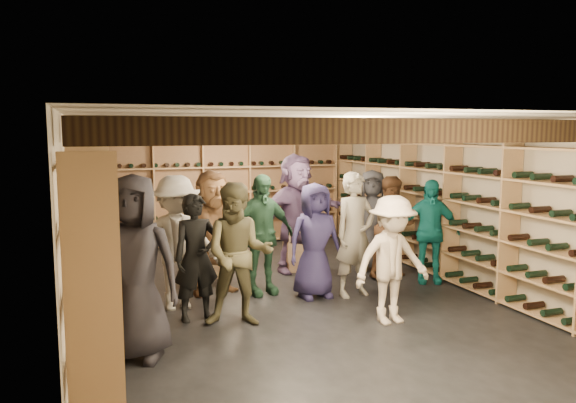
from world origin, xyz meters
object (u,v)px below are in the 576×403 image
(person_9, at_px, (176,243))
(crate_stack_left, at_px, (301,250))
(crate_stack_right, at_px, (214,255))
(person_4, at_px, (429,231))
(person_6, at_px, (315,240))
(person_0, at_px, (134,267))
(person_12, at_px, (372,220))
(person_7, at_px, (355,234))
(person_8, at_px, (393,227))
(person_2, at_px, (239,255))
(crate_loose, at_px, (235,256))
(person_1, at_px, (196,258))
(person_5, at_px, (213,232))
(person_10, at_px, (261,235))
(person_3, at_px, (392,260))
(person_11, at_px, (296,213))

(person_9, bearing_deg, crate_stack_left, 28.00)
(crate_stack_right, height_order, person_4, person_4)
(person_6, relative_size, person_9, 0.92)
(crate_stack_left, height_order, person_0, person_0)
(person_4, bearing_deg, person_6, -154.57)
(crate_stack_right, bearing_deg, person_12, -10.23)
(person_7, bearing_deg, person_8, 24.81)
(person_0, distance_m, person_2, 1.35)
(crate_loose, xyz_separation_m, person_1, (-1.18, -2.85, 0.68))
(person_5, height_order, person_10, person_5)
(crate_stack_right, bearing_deg, crate_stack_left, -3.39)
(crate_stack_right, relative_size, person_5, 0.39)
(person_8, bearing_deg, person_3, -130.56)
(crate_stack_left, height_order, person_2, person_2)
(person_2, distance_m, person_10, 1.27)
(person_5, bearing_deg, person_4, -22.69)
(person_0, bearing_deg, person_10, 64.83)
(person_3, bearing_deg, person_5, 127.82)
(person_2, bearing_deg, crate_loose, 94.45)
(person_0, xyz_separation_m, person_6, (2.47, 1.33, -0.14))
(crate_stack_left, relative_size, crate_loose, 1.36)
(person_2, height_order, person_6, person_2)
(crate_stack_left, height_order, person_5, person_5)
(person_4, bearing_deg, person_2, -143.04)
(crate_loose, distance_m, person_11, 1.54)
(person_7, relative_size, person_11, 0.90)
(person_11, bearing_deg, person_10, -151.37)
(person_2, xyz_separation_m, person_8, (2.78, 1.27, -0.05))
(person_2, bearing_deg, crate_stack_left, 71.36)
(crate_stack_right, height_order, person_2, person_2)
(person_6, relative_size, person_7, 0.92)
(person_5, distance_m, person_10, 0.67)
(person_3, height_order, person_8, person_8)
(person_1, xyz_separation_m, person_10, (1.04, 0.78, 0.08))
(person_5, height_order, person_8, person_5)
(person_3, height_order, person_6, person_6)
(crate_stack_right, xyz_separation_m, person_9, (-0.78, -1.40, 0.51))
(crate_loose, relative_size, person_11, 0.26)
(crate_stack_right, distance_m, person_3, 3.22)
(crate_stack_left, height_order, person_8, person_8)
(person_6, xyz_separation_m, person_8, (1.52, 0.53, 0.00))
(person_6, distance_m, person_11, 1.48)
(person_6, height_order, person_12, person_12)
(crate_stack_left, bearing_deg, person_2, -126.32)
(crate_stack_left, bearing_deg, person_6, -103.57)
(crate_stack_left, distance_m, person_1, 2.78)
(crate_loose, distance_m, person_3, 3.91)
(person_9, xyz_separation_m, person_12, (3.28, 0.95, -0.04))
(person_9, relative_size, person_11, 0.90)
(person_1, bearing_deg, person_10, 30.10)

